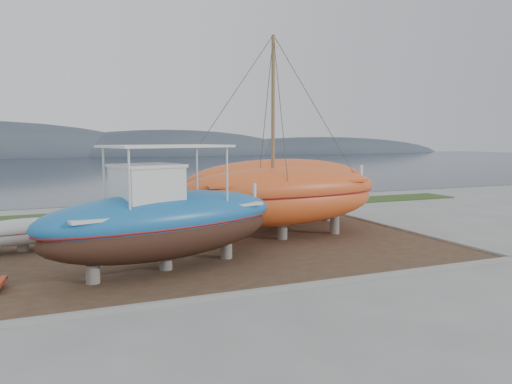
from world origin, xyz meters
name	(u,v)px	position (x,y,z in m)	size (l,w,h in m)	color
ground	(273,272)	(0.00, 0.00, 0.00)	(140.00, 140.00, 0.00)	gray
dirt_patch	(233,248)	(0.00, 4.00, 0.03)	(18.00, 12.00, 0.06)	#422D1E
curb_frame	(233,247)	(0.00, 4.00, 0.07)	(18.60, 12.60, 0.15)	gray
grass_strip	(170,211)	(0.00, 15.50, 0.04)	(44.00, 3.00, 0.08)	#284219
sea	(93,167)	(0.00, 70.00, 0.00)	(260.00, 100.00, 0.04)	#17222F
mountain_ridge	(75,156)	(0.00, 125.00, 0.00)	(200.00, 36.00, 20.00)	#333D49
blue_caique	(165,208)	(-3.39, 1.51, 2.22)	(8.98, 2.81, 4.32)	#1C69AF
white_dinghy	(22,236)	(-8.08, 6.56, 0.70)	(4.27, 1.60, 1.28)	silver
orange_sailboat	(283,140)	(2.65, 4.68, 4.54)	(9.97, 2.94, 8.96)	#DE5522
orange_bare_hull	(280,193)	(4.09, 7.92, 1.75)	(10.32, 3.10, 3.38)	#DE5522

